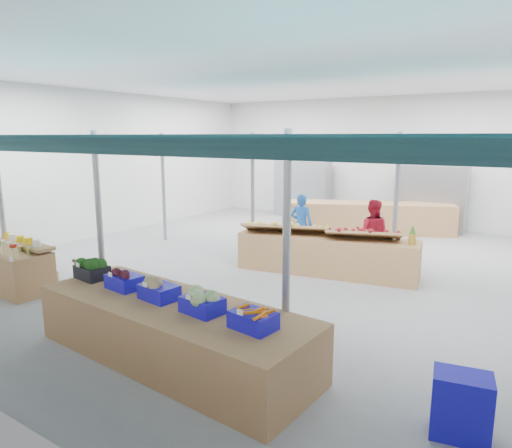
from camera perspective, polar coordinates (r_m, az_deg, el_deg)
The scene contains 23 objects.
floor at distance 10.51m, azimuth 2.60°, elevation -5.15°, with size 13.00×13.00×0.00m, color slate.
hall at distance 11.37m, azimuth 6.47°, elevation 9.52°, with size 13.00×13.00×13.00m.
pole_grid at distance 8.29m, azimuth 0.98°, elevation 3.31°, with size 10.00×4.60×3.00m.
awnings at distance 8.22m, azimuth 1.00°, elevation 10.02°, with size 9.50×7.08×0.30m.
back_shelving_left at distance 16.68m, azimuth 5.78°, elevation 4.30°, with size 2.00×0.50×2.00m, color #B23F33.
back_shelving_right at distance 15.15m, azimuth 21.06°, elevation 2.95°, with size 2.00×0.50×2.00m, color #B23F33.
bottle_shelf at distance 9.95m, azimuth -28.02°, elevation -4.82°, with size 1.80×1.15×1.06m.
veg_counter at distance 6.26m, azimuth -10.45°, elevation -13.02°, with size 4.02×1.34×0.78m, color #9A7343.
fruit_counter at distance 9.93m, azimuth 8.83°, elevation -3.80°, with size 3.80×0.91×0.81m, color #9A7343.
far_counter at distance 14.37m, azimuth 13.64°, elevation 0.80°, with size 5.10×1.02×0.92m, color #9A7343.
crate_stack at distance 5.19m, azimuth 24.25°, elevation -20.01°, with size 0.54×0.38×0.65m, color #1711BD.
vendor_left at distance 11.33m, azimuth 5.68°, elevation -0.06°, with size 0.55×0.36×1.52m, color blue.
vendor_right at distance 10.64m, azimuth 14.30°, elevation -1.08°, with size 0.74×0.58×1.52m, color #A8142B.
crate_broccoli at distance 7.37m, azimuth -19.84°, elevation -5.24°, with size 0.54×0.43×0.35m.
crate_beets at distance 6.76m, azimuth -16.13°, elevation -6.68°, with size 0.54×0.43×0.29m.
crate_celeriac at distance 6.22m, azimuth -12.04°, elevation -7.93°, with size 0.54×0.43×0.31m.
crate_cabbage at distance 5.68m, azimuth -6.75°, elevation -9.46°, with size 0.54×0.43×0.35m.
crate_carrots at distance 5.22m, azimuth -0.36°, elevation -11.81°, with size 0.54×0.43×0.29m.
sparrow at distance 7.43m, azimuth -21.53°, elevation -4.53°, with size 0.12×0.09×0.11m.
pole_ribbon at distance 8.68m, azimuth -28.10°, elevation -2.57°, with size 0.12×0.12×0.28m.
apple_heap_yellow at distance 9.97m, azimuth 3.75°, elevation -0.25°, with size 2.02×1.31×0.27m.
apple_heap_red at distance 9.56m, azimuth 13.26°, elevation -1.02°, with size 1.65×1.17×0.27m.
pineapple at distance 9.45m, azimuth 18.95°, elevation -1.37°, with size 0.14×0.14×0.39m.
Camera 1 is at (5.14, -8.70, 2.91)m, focal length 32.00 mm.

